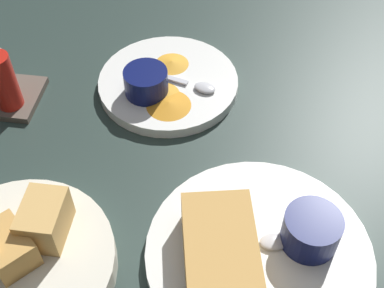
# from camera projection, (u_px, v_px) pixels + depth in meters

# --- Properties ---
(ground_plane) EXTENTS (1.10, 1.10, 0.03)m
(ground_plane) POSITION_uv_depth(u_px,v_px,m) (164.00, 216.00, 0.63)
(ground_plane) COLOR #283833
(plate_sandwich_main) EXTENTS (0.26, 0.26, 0.02)m
(plate_sandwich_main) POSITION_uv_depth(u_px,v_px,m) (259.00, 254.00, 0.57)
(plate_sandwich_main) COLOR white
(plate_sandwich_main) RESTS_ON ground_plane
(sandwich_half_near) EXTENTS (0.14, 0.10, 0.05)m
(sandwich_half_near) POSITION_uv_depth(u_px,v_px,m) (220.00, 254.00, 0.54)
(sandwich_half_near) COLOR tan
(sandwich_half_near) RESTS_ON plate_sandwich_main
(ramekin_dark_sauce) EXTENTS (0.06, 0.06, 0.04)m
(ramekin_dark_sauce) POSITION_uv_depth(u_px,v_px,m) (311.00, 230.00, 0.56)
(ramekin_dark_sauce) COLOR #0C144C
(ramekin_dark_sauce) RESTS_ON plate_sandwich_main
(spoon_by_dark_ramekin) EXTENTS (0.04, 0.10, 0.01)m
(spoon_by_dark_ramekin) POSITION_uv_depth(u_px,v_px,m) (262.00, 243.00, 0.57)
(spoon_by_dark_ramekin) COLOR silver
(spoon_by_dark_ramekin) RESTS_ON plate_sandwich_main
(plate_chips_companion) EXTENTS (0.21, 0.21, 0.02)m
(plate_chips_companion) POSITION_uv_depth(u_px,v_px,m) (168.00, 83.00, 0.76)
(plate_chips_companion) COLOR white
(plate_chips_companion) RESTS_ON ground_plane
(ramekin_light_gravy) EXTENTS (0.06, 0.06, 0.04)m
(ramekin_light_gravy) POSITION_uv_depth(u_px,v_px,m) (146.00, 81.00, 0.72)
(ramekin_light_gravy) COLOR #0C144C
(ramekin_light_gravy) RESTS_ON plate_chips_companion
(spoon_by_gravy_ramekin) EXTENTS (0.04, 0.10, 0.01)m
(spoon_by_gravy_ramekin) POSITION_uv_depth(u_px,v_px,m) (196.00, 86.00, 0.74)
(spoon_by_gravy_ramekin) COLOR silver
(spoon_by_gravy_ramekin) RESTS_ON plate_chips_companion
(plantain_chip_scatter) EXTENTS (0.16, 0.08, 0.01)m
(plantain_chip_scatter) POSITION_uv_depth(u_px,v_px,m) (167.00, 88.00, 0.74)
(plantain_chip_scatter) COLOR gold
(plantain_chip_scatter) RESTS_ON plate_chips_companion
(bread_basket_rear) EXTENTS (0.21, 0.21, 0.08)m
(bread_basket_rear) POSITION_uv_depth(u_px,v_px,m) (17.00, 261.00, 0.55)
(bread_basket_rear) COLOR silver
(bread_basket_rear) RESTS_ON ground_plane
(condiment_caddy) EXTENTS (0.09, 0.09, 0.10)m
(condiment_caddy) POSITION_uv_depth(u_px,v_px,m) (4.00, 84.00, 0.72)
(condiment_caddy) COLOR brown
(condiment_caddy) RESTS_ON ground_plane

